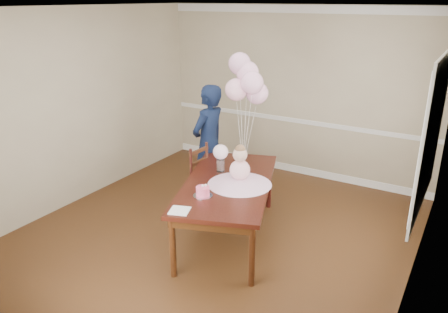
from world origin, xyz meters
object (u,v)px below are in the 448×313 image
birthday_cake (203,191)px  woman (209,143)px  dining_table_top (228,183)px  dining_chair_seat (210,186)px

birthday_cake → woman: woman is taller
birthday_cake → woman: 1.54m
dining_table_top → dining_chair_seat: dining_table_top is taller
dining_table_top → woman: 1.18m
dining_chair_seat → dining_table_top: bearing=-33.0°
birthday_cake → dining_chair_seat: size_ratio=0.36×
dining_table_top → woman: woman is taller
woman → dining_chair_seat: bearing=40.4°
dining_table_top → dining_chair_seat: (-0.49, 0.38, -0.29)m
birthday_cake → dining_chair_seat: birthday_cake is taller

